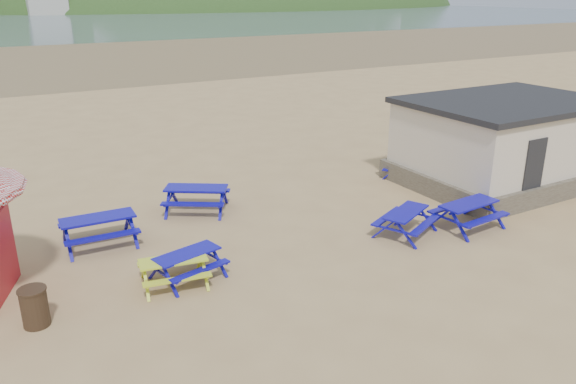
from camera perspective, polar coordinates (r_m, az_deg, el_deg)
ground at (r=16.01m, az=-1.69°, el=-5.80°), size 400.00×400.00×0.00m
wet_sand at (r=68.43m, az=-24.62°, el=12.29°), size 400.00×400.00×0.00m
picnic_table_blue_a at (r=16.98m, az=-18.64°, el=-3.76°), size 2.11×1.73×0.86m
picnic_table_blue_b at (r=18.75m, az=-9.26°, el=-0.72°), size 2.57×2.45×0.84m
picnic_table_blue_c at (r=22.49m, az=11.67°, el=2.38°), size 2.04×1.96×0.67m
picnic_table_blue_d at (r=14.55m, az=-10.16°, el=-7.35°), size 1.95×1.71×0.71m
picnic_table_blue_e at (r=17.14m, az=11.86°, el=-3.09°), size 2.22×2.05×0.75m
picnic_table_blue_f at (r=18.12m, az=17.80°, el=-2.24°), size 2.06×1.71×0.82m
picnic_table_yellow at (r=14.32m, az=-11.52°, el=-7.94°), size 1.85×1.58×0.69m
litter_bin at (r=13.57m, az=-24.35°, el=-10.59°), size 0.61×0.61×0.90m
amenity_block at (r=22.71m, az=21.08°, el=4.86°), size 7.40×5.40×3.15m
headland_town at (r=261.57m, az=-8.41°, el=15.94°), size 264.00×144.00×108.00m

